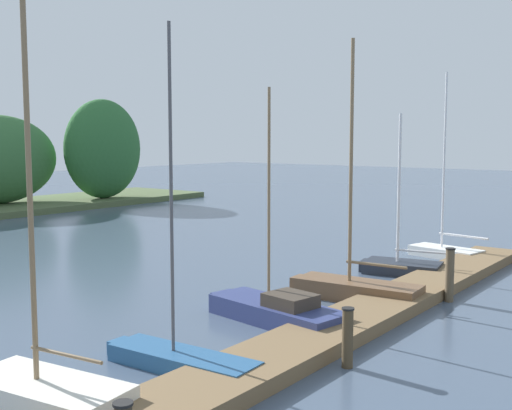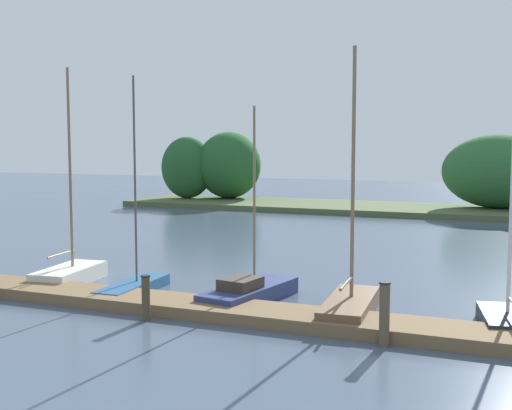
{
  "view_description": "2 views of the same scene",
  "coord_description": "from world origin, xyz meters",
  "px_view_note": "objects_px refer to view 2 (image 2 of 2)",
  "views": [
    {
      "loc": [
        -15.8,
        2.86,
        4.95
      ],
      "look_at": [
        -2.66,
        12.68,
        3.19
      ],
      "focal_mm": 45.51,
      "sensor_mm": 36.0,
      "label": 1
    },
    {
      "loc": [
        6.08,
        -6.4,
        5.07
      ],
      "look_at": [
        -1.97,
        12.97,
        3.06
      ],
      "focal_mm": 46.16,
      "sensor_mm": 36.0,
      "label": 2
    }
  ],
  "objects_px": {
    "mooring_piling_1": "(146,298)",
    "mooring_piling_2": "(384,314)",
    "sailboat_3": "(351,303)",
    "sailboat_0": "(71,272)",
    "sailboat_4": "(508,317)",
    "sailboat_2": "(251,291)",
    "sailboat_1": "(135,284)"
  },
  "relations": [
    {
      "from": "mooring_piling_1",
      "to": "mooring_piling_2",
      "type": "xyz_separation_m",
      "value": [
        6.74,
        0.26,
        0.16
      ]
    },
    {
      "from": "mooring_piling_1",
      "to": "sailboat_0",
      "type": "bearing_deg",
      "value": 147.34
    },
    {
      "from": "mooring_piling_2",
      "to": "mooring_piling_1",
      "type": "bearing_deg",
      "value": -177.8
    },
    {
      "from": "sailboat_3",
      "to": "sailboat_2",
      "type": "bearing_deg",
      "value": 76.33
    },
    {
      "from": "sailboat_0",
      "to": "mooring_piling_1",
      "type": "xyz_separation_m",
      "value": [
        5.26,
        -3.37,
        0.28
      ]
    },
    {
      "from": "sailboat_0",
      "to": "mooring_piling_1",
      "type": "relative_size",
      "value": 5.88
    },
    {
      "from": "sailboat_1",
      "to": "mooring_piling_2",
      "type": "height_order",
      "value": "sailboat_1"
    },
    {
      "from": "mooring_piling_2",
      "to": "sailboat_3",
      "type": "bearing_deg",
      "value": 121.11
    },
    {
      "from": "sailboat_1",
      "to": "sailboat_3",
      "type": "relative_size",
      "value": 0.93
    },
    {
      "from": "sailboat_4",
      "to": "mooring_piling_2",
      "type": "distance_m",
      "value": 4.05
    },
    {
      "from": "sailboat_1",
      "to": "sailboat_3",
      "type": "height_order",
      "value": "sailboat_3"
    },
    {
      "from": "sailboat_0",
      "to": "sailboat_3",
      "type": "bearing_deg",
      "value": -100.9
    },
    {
      "from": "sailboat_0",
      "to": "mooring_piling_2",
      "type": "relative_size",
      "value": 4.74
    },
    {
      "from": "mooring_piling_1",
      "to": "mooring_piling_2",
      "type": "bearing_deg",
      "value": 2.2
    },
    {
      "from": "sailboat_1",
      "to": "sailboat_3",
      "type": "distance_m",
      "value": 7.49
    },
    {
      "from": "sailboat_4",
      "to": "mooring_piling_1",
      "type": "distance_m",
      "value": 10.06
    },
    {
      "from": "sailboat_2",
      "to": "mooring_piling_2",
      "type": "bearing_deg",
      "value": -111.94
    },
    {
      "from": "sailboat_1",
      "to": "sailboat_2",
      "type": "height_order",
      "value": "sailboat_1"
    },
    {
      "from": "sailboat_1",
      "to": "mooring_piling_1",
      "type": "distance_m",
      "value": 3.67
    },
    {
      "from": "sailboat_0",
      "to": "sailboat_3",
      "type": "relative_size",
      "value": 0.99
    },
    {
      "from": "sailboat_4",
      "to": "mooring_piling_2",
      "type": "xyz_separation_m",
      "value": [
        -2.81,
        -2.87,
        0.51
      ]
    },
    {
      "from": "sailboat_2",
      "to": "sailboat_4",
      "type": "xyz_separation_m",
      "value": [
        7.68,
        -0.12,
        -0.03
      ]
    },
    {
      "from": "sailboat_2",
      "to": "mooring_piling_1",
      "type": "height_order",
      "value": "sailboat_2"
    },
    {
      "from": "sailboat_0",
      "to": "sailboat_4",
      "type": "height_order",
      "value": "sailboat_0"
    },
    {
      "from": "sailboat_2",
      "to": "mooring_piling_1",
      "type": "bearing_deg",
      "value": 159.68
    },
    {
      "from": "sailboat_2",
      "to": "sailboat_4",
      "type": "height_order",
      "value": "sailboat_2"
    },
    {
      "from": "sailboat_0",
      "to": "sailboat_2",
      "type": "xyz_separation_m",
      "value": [
        7.13,
        -0.12,
        -0.04
      ]
    },
    {
      "from": "sailboat_1",
      "to": "mooring_piling_2",
      "type": "distance_m",
      "value": 9.37
    },
    {
      "from": "sailboat_4",
      "to": "sailboat_1",
      "type": "bearing_deg",
      "value": 80.05
    },
    {
      "from": "sailboat_0",
      "to": "mooring_piling_1",
      "type": "bearing_deg",
      "value": -130.0
    },
    {
      "from": "sailboat_0",
      "to": "sailboat_3",
      "type": "distance_m",
      "value": 10.54
    },
    {
      "from": "sailboat_3",
      "to": "mooring_piling_2",
      "type": "relative_size",
      "value": 4.79
    }
  ]
}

